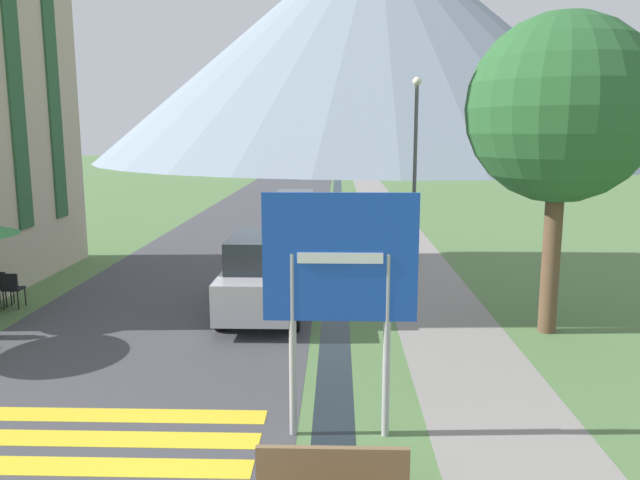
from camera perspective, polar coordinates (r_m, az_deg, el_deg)
The scene contains 13 objects.
ground_plane at distance 24.32m, azimuth -1.29°, elevation 0.29°, with size 160.00×160.00×0.00m, color #517542.
road at distance 34.39m, azimuth -4.61°, elevation 3.12°, with size 6.40×60.00×0.01m.
footpath at distance 34.27m, azimuth 5.60°, elevation 3.08°, with size 2.20×60.00×0.01m.
drainage_channel at distance 34.18m, azimuth 1.58°, elevation 3.10°, with size 0.60×60.00×0.00m.
crosswalk_marking at distance 9.18m, azimuth -23.74°, elevation -17.28°, with size 5.44×2.54×0.01m.
mountain_distant at distance 91.02m, azimuth 5.17°, elevation 17.54°, with size 76.52×76.52×32.30m.
road_sign at distance 8.11m, azimuth 1.84°, elevation -3.50°, with size 2.02×0.11×3.31m.
parked_car_near at distance 14.10m, azimuth -5.09°, elevation -3.08°, with size 1.74×4.33×1.82m.
parked_car_far at distance 23.75m, azimuth -2.31°, elevation 2.27°, with size 1.72×3.93×1.82m.
cafe_chair_far_right at distance 16.14m, azimuth -26.36°, elevation -3.87°, with size 0.40×0.40×0.85m.
cafe_chair_far_left at distance 16.46m, azimuth -27.22°, elevation -3.68°, with size 0.40×0.40×0.85m.
streetlamp at distance 19.98m, azimuth 8.70°, elevation 7.75°, with size 0.28×0.28×5.72m.
tree_by_path at distance 13.20m, azimuth 21.15°, elevation 11.04°, with size 3.66×3.66×6.34m.
Camera 1 is at (1.25, -3.94, 4.08)m, focal length 35.00 mm.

